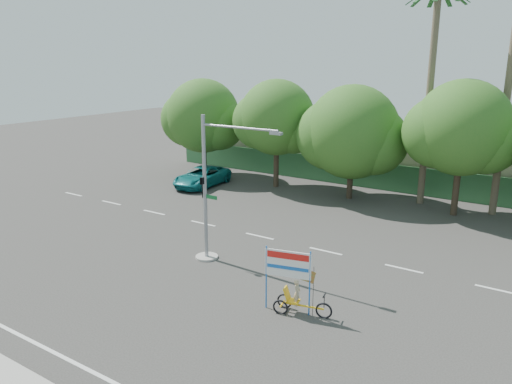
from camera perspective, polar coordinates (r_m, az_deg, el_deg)
The scene contains 12 objects.
ground at distance 20.56m, azimuth -7.25°, elevation -12.50°, with size 120.00×120.00×0.00m, color #33302D.
fence at distance 38.17m, azimuth 14.11°, elevation 1.73°, with size 38.00×0.08×2.00m, color #336B3D.
building_left at distance 46.04m, azimuth 4.29°, elevation 5.62°, with size 12.00×8.00×4.00m, color beige.
building_right at distance 40.64m, azimuth 27.03°, elevation 2.48°, with size 14.00×8.00×3.60m, color beige.
tree_far_left at distance 41.35m, azimuth -6.12°, elevation 8.38°, with size 7.14×6.00×7.96m.
tree_left at distance 37.28m, azimuth 2.31°, elevation 8.20°, with size 6.66×5.60×8.07m.
tree_center at distance 34.68m, azimuth 10.86°, elevation 6.45°, with size 7.62×6.40×7.85m.
tree_right at distance 32.57m, azimuth 22.42°, elevation 6.43°, with size 6.90×5.80×8.36m.
palm_short at distance 34.30m, azimuth 19.45°, elevation 13.17°, with size 3.73×3.79×14.45m.
traffic_signal at distance 23.65m, azimuth -5.28°, elevation -1.12°, with size 4.72×1.10×7.00m.
trike_billboard at distance 19.33m, azimuth 4.36°, elevation -10.80°, with size 2.61×0.95×2.62m.
pickup_truck at distance 38.37m, azimuth -6.19°, elevation 1.76°, with size 2.44×5.29×1.47m, color #0F6C6E.
Camera 1 is at (12.07, -13.71, 9.44)m, focal length 35.00 mm.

